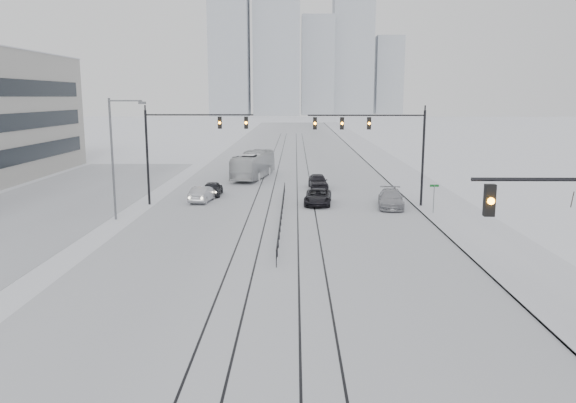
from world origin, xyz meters
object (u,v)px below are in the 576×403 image
object	(u,v)px
sedan_sb_inner	(213,189)
sedan_nb_right	(391,199)
box_truck	(253,165)
sedan_nb_front	(318,197)
sedan_sb_outer	(203,194)
sedan_nb_far	(318,181)

from	to	relation	value
sedan_sb_inner	sedan_nb_right	bearing A→B (deg)	160.15
sedan_sb_inner	box_truck	bearing A→B (deg)	-105.17
sedan_nb_front	sedan_nb_right	bearing A→B (deg)	-6.23
sedan_sb_outer	sedan_nb_front	bearing A→B (deg)	-178.62
sedan_nb_front	sedan_nb_far	size ratio (longest dim) A/B	1.09
sedan_sb_outer	box_truck	world-z (taller)	box_truck
sedan_sb_outer	sedan_nb_right	distance (m)	16.24
sedan_sb_inner	sedan_nb_right	xyz separation A→B (m)	(15.64, -5.41, 0.04)
box_truck	sedan_nb_right	bearing A→B (deg)	137.63
sedan_sb_inner	box_truck	distance (m)	11.90
sedan_sb_outer	sedan_nb_right	size ratio (longest dim) A/B	0.83
box_truck	sedan_sb_inner	bearing A→B (deg)	86.35
sedan_nb_right	sedan_nb_far	xyz separation A→B (m)	(-5.68, 9.59, 0.01)
sedan_nb_front	sedan_sb_outer	bearing A→B (deg)	178.21
sedan_sb_inner	box_truck	xyz separation A→B (m)	(2.95, 11.50, 0.79)
sedan_nb_front	box_truck	xyz separation A→B (m)	(-6.67, 15.72, 0.82)
sedan_nb_front	sedan_nb_right	xyz separation A→B (m)	(6.02, -1.19, 0.07)
sedan_sb_outer	sedan_nb_far	distance (m)	12.64
sedan_nb_right	sedan_nb_far	distance (m)	11.15
box_truck	sedan_nb_front	bearing A→B (deg)	123.74
sedan_nb_right	sedan_nb_far	world-z (taller)	sedan_nb_far
sedan_sb_inner	sedan_nb_right	world-z (taller)	sedan_nb_right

